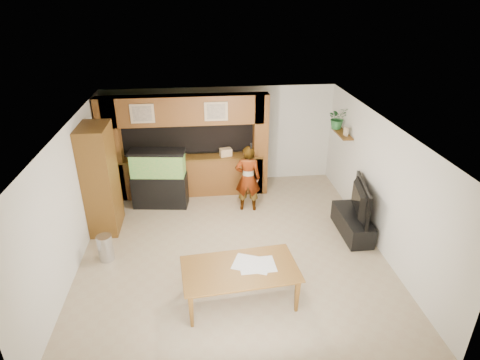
{
  "coord_description": "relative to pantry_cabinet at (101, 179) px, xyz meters",
  "views": [
    {
      "loc": [
        -0.57,
        -6.89,
        4.87
      ],
      "look_at": [
        0.24,
        0.6,
        1.24
      ],
      "focal_mm": 30.0,
      "sensor_mm": 36.0,
      "label": 1
    }
  ],
  "objects": [
    {
      "name": "trash_can",
      "position": [
        0.2,
        -1.22,
        -0.91
      ],
      "size": [
        0.29,
        0.29,
        0.54
      ],
      "primitive_type": "cylinder",
      "color": "#B2B2B7",
      "rests_on": "floor"
    },
    {
      "name": "potted_plant",
      "position": [
        5.52,
        1.22,
        0.8
      ],
      "size": [
        0.56,
        0.51,
        0.54
      ],
      "primitive_type": "imported",
      "rotation": [
        0.0,
        0.0,
        0.2
      ],
      "color": "#27632F",
      "rests_on": "wall_shelf"
    },
    {
      "name": "person",
      "position": [
        3.22,
        0.48,
        -0.37
      ],
      "size": [
        0.64,
        0.46,
        1.63
      ],
      "primitive_type": "imported",
      "rotation": [
        0.0,
        0.0,
        3.01
      ],
      "color": "#977F52",
      "rests_on": "floor"
    },
    {
      "name": "counter_box",
      "position": [
        2.77,
        1.39,
        -0.05
      ],
      "size": [
        0.32,
        0.25,
        0.19
      ],
      "primitive_type": "cube",
      "rotation": [
        0.0,
        0.0,
        0.23
      ],
      "color": "tan",
      "rests_on": "partition"
    },
    {
      "name": "wall_shelf",
      "position": [
        5.55,
        0.89,
        0.52
      ],
      "size": [
        0.25,
        0.9,
        0.04
      ],
      "primitive_type": "cube",
      "color": "brown",
      "rests_on": "wall_right"
    },
    {
      "name": "newspaper_a",
      "position": [
        3.0,
        -2.6,
        -0.51
      ],
      "size": [
        0.62,
        0.46,
        0.01
      ],
      "primitive_type": "cube",
      "rotation": [
        0.0,
        0.0,
        0.04
      ],
      "color": "silver",
      "rests_on": "dining_table"
    },
    {
      "name": "ceiling",
      "position": [
        2.7,
        -1.06,
        1.42
      ],
      "size": [
        6.5,
        6.5,
        0.0
      ],
      "primitive_type": "plane",
      "color": "white",
      "rests_on": "wall_back"
    },
    {
      "name": "aquarium",
      "position": [
        1.13,
        0.89,
        -0.48
      ],
      "size": [
        1.3,
        0.49,
        1.44
      ],
      "rotation": [
        0.0,
        0.0,
        -0.12
      ],
      "color": "black",
      "rests_on": "floor"
    },
    {
      "name": "photo_frame",
      "position": [
        5.55,
        0.66,
        0.64
      ],
      "size": [
        0.07,
        0.16,
        0.21
      ],
      "primitive_type": "cube",
      "rotation": [
        0.0,
        0.0,
        0.23
      ],
      "color": "tan",
      "rests_on": "wall_shelf"
    },
    {
      "name": "floor",
      "position": [
        2.7,
        -1.06,
        -1.18
      ],
      "size": [
        6.5,
        6.5,
        0.0
      ],
      "primitive_type": "plane",
      "color": "#9D8C6D",
      "rests_on": "ground"
    },
    {
      "name": "partition",
      "position": [
        1.75,
        1.58,
        0.13
      ],
      "size": [
        4.2,
        0.99,
        2.6
      ],
      "color": "brown",
      "rests_on": "floor"
    },
    {
      "name": "wall_back",
      "position": [
        2.7,
        2.19,
        0.12
      ],
      "size": [
        6.0,
        0.0,
        6.0
      ],
      "primitive_type": "plane",
      "rotation": [
        1.57,
        0.0,
        0.0
      ],
      "color": "silver",
      "rests_on": "floor"
    },
    {
      "name": "tv_stand",
      "position": [
        5.35,
        -0.82,
        -0.96
      ],
      "size": [
        0.5,
        1.37,
        0.46
      ],
      "primitive_type": "cube",
      "color": "black",
      "rests_on": "floor"
    },
    {
      "name": "television",
      "position": [
        5.35,
        -0.82,
        -0.35
      ],
      "size": [
        0.41,
        1.32,
        0.75
      ],
      "primitive_type": "imported",
      "rotation": [
        0.0,
        0.0,
        1.39
      ],
      "color": "black",
      "rests_on": "tv_stand"
    },
    {
      "name": "wall_clock",
      "position": [
        -0.27,
        -0.06,
        0.72
      ],
      "size": [
        0.05,
        0.25,
        0.25
      ],
      "color": "black",
      "rests_on": "wall_left"
    },
    {
      "name": "newspaper_b",
      "position": [
        2.91,
        -2.55,
        -0.51
      ],
      "size": [
        0.73,
        0.64,
        0.01
      ],
      "primitive_type": "cube",
      "rotation": [
        0.0,
        0.0,
        -0.38
      ],
      "color": "silver",
      "rests_on": "dining_table"
    },
    {
      "name": "dining_table",
      "position": [
        2.7,
        -2.68,
        -0.85
      ],
      "size": [
        2.0,
        1.24,
        0.67
      ],
      "primitive_type": "imported",
      "rotation": [
        0.0,
        0.0,
        0.09
      ],
      "color": "brown",
      "rests_on": "floor"
    },
    {
      "name": "wall_left",
      "position": [
        -0.3,
        -1.06,
        0.12
      ],
      "size": [
        0.0,
        6.5,
        6.5
      ],
      "primitive_type": "plane",
      "rotation": [
        1.57,
        0.0,
        1.57
      ],
      "color": "silver",
      "rests_on": "floor"
    },
    {
      "name": "pantry_cabinet",
      "position": [
        0.0,
        0.0,
        0.0
      ],
      "size": [
        0.59,
        0.97,
        2.37
      ],
      "primitive_type": "cube",
      "color": "brown",
      "rests_on": "floor"
    },
    {
      "name": "wall_right",
      "position": [
        5.7,
        -1.06,
        0.12
      ],
      "size": [
        0.0,
        6.5,
        6.5
      ],
      "primitive_type": "plane",
      "rotation": [
        1.57,
        0.0,
        -1.57
      ],
      "color": "silver",
      "rests_on": "floor"
    },
    {
      "name": "microphone",
      "position": [
        3.27,
        0.32,
        0.5
      ],
      "size": [
        0.04,
        0.1,
        0.17
      ],
      "primitive_type": "cylinder",
      "rotation": [
        0.44,
        0.0,
        0.0
      ],
      "color": "black",
      "rests_on": "person"
    }
  ]
}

